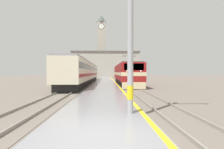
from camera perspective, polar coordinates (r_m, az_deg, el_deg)
The scene contains 9 objects.
ground_plane at distance 35.08m, azimuth -2.22°, elevation -2.63°, with size 200.00×200.00×0.00m, color #70665B.
platform at distance 30.08m, azimuth -2.28°, elevation -2.93°, with size 3.90×140.00×0.27m.
rail_track_near at distance 30.26m, azimuth 4.23°, elevation -3.10°, with size 2.84×140.00×0.16m.
rail_track_far at distance 30.36m, azimuth -9.46°, elevation -3.10°, with size 2.83×140.00×0.16m.
locomotive_train at distance 29.13m, azimuth 4.45°, elevation 0.13°, with size 2.92×17.95×4.37m.
passenger_train at distance 32.61m, azimuth -8.92°, elevation 0.71°, with size 2.92×32.45×3.79m.
catenary_mast at distance 8.03m, azimuth 6.57°, elevation 19.77°, with size 2.46×0.27×8.83m.
clock_tower at distance 84.54m, azimuth -3.46°, elevation 9.75°, with size 4.41×4.41×29.14m.
station_building at distance 72.84m, azimuth -2.10°, elevation 3.26°, with size 27.51×8.42×10.53m.
Camera 1 is at (0.24, -5.02, 2.03)m, focal length 28.00 mm.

